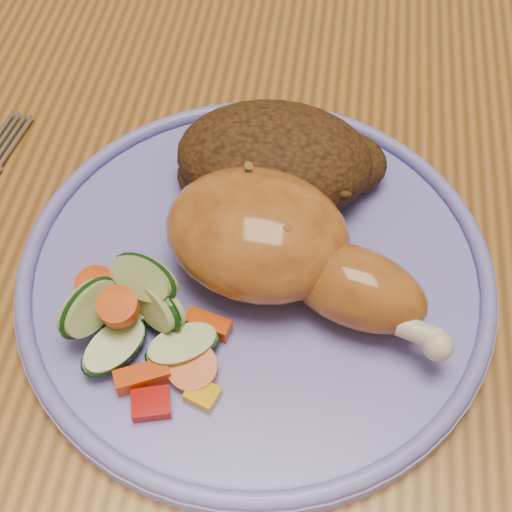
# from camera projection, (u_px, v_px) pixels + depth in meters

# --- Properties ---
(ground) EXTENTS (4.00, 4.00, 0.00)m
(ground) POSITION_uv_depth(u_px,v_px,m) (283.00, 469.00, 1.14)
(ground) COLOR brown
(ground) RESTS_ON ground
(dining_table) EXTENTS (0.90, 1.40, 0.75)m
(dining_table) POSITION_uv_depth(u_px,v_px,m) (308.00, 202.00, 0.59)
(dining_table) COLOR #945F27
(dining_table) RESTS_ON ground
(plate) EXTENTS (0.29, 0.29, 0.01)m
(plate) POSITION_uv_depth(u_px,v_px,m) (256.00, 276.00, 0.44)
(plate) COLOR #6D6BCA
(plate) RESTS_ON dining_table
(plate_rim) EXTENTS (0.29, 0.29, 0.01)m
(plate_rim) POSITION_uv_depth(u_px,v_px,m) (256.00, 266.00, 0.43)
(plate_rim) COLOR #6D6BCA
(plate_rim) RESTS_ON plate
(chicken_leg) EXTENTS (0.18, 0.12, 0.06)m
(chicken_leg) POSITION_uv_depth(u_px,v_px,m) (281.00, 246.00, 0.41)
(chicken_leg) COLOR #AF6524
(chicken_leg) RESTS_ON plate
(rice_pilaf) EXTENTS (0.14, 0.09, 0.06)m
(rice_pilaf) POSITION_uv_depth(u_px,v_px,m) (278.00, 160.00, 0.46)
(rice_pilaf) COLOR #3F250F
(rice_pilaf) RESTS_ON plate
(vegetable_pile) EXTENTS (0.10, 0.10, 0.05)m
(vegetable_pile) POSITION_uv_depth(u_px,v_px,m) (139.00, 320.00, 0.40)
(vegetable_pile) COLOR #A50A05
(vegetable_pile) RESTS_ON plate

